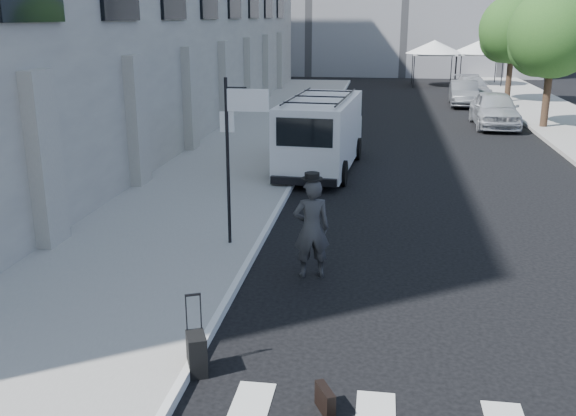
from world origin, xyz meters
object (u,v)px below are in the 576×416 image
(briefcase, at_px, (325,400))
(parked_car_c, at_px, (471,88))
(suitcase, at_px, (197,354))
(businessman, at_px, (311,229))
(parked_car_a, at_px, (495,109))
(cargo_van, at_px, (322,133))
(parked_car_b, at_px, (464,93))

(briefcase, relative_size, parked_car_c, 0.10)
(suitcase, bearing_deg, briefcase, -43.08)
(businessman, distance_m, suitcase, 3.97)
(briefcase, height_order, parked_car_a, parked_car_a)
(briefcase, xyz_separation_m, cargo_van, (-1.34, 13.44, 1.03))
(cargo_van, bearing_deg, parked_car_b, 73.11)
(parked_car_c, bearing_deg, suitcase, -105.89)
(businessman, bearing_deg, parked_car_a, -124.31)
(businessman, distance_m, parked_car_a, 19.54)
(parked_car_c, bearing_deg, parked_car_a, -94.10)
(businessman, height_order, parked_car_b, businessman)
(suitcase, distance_m, parked_car_b, 30.19)
(cargo_van, distance_m, parked_car_a, 11.73)
(briefcase, distance_m, suitcase, 1.98)
(businessman, relative_size, cargo_van, 0.31)
(businessman, height_order, parked_car_c, businessman)
(businessman, bearing_deg, cargo_van, -101.37)
(parked_car_b, bearing_deg, businessman, -99.59)
(parked_car_b, bearing_deg, parked_car_c, 79.00)
(parked_car_a, bearing_deg, businessman, -108.13)
(suitcase, bearing_deg, parked_car_b, 53.50)
(parked_car_b, relative_size, parked_car_c, 0.91)
(businessman, bearing_deg, briefcase, 82.99)
(briefcase, relative_size, suitcase, 0.39)
(cargo_van, height_order, parked_car_c, cargo_van)
(suitcase, xyz_separation_m, parked_car_a, (7.45, 22.23, 0.50))
(businessman, relative_size, briefcase, 4.39)
(businessman, bearing_deg, suitcase, 56.59)
(businessman, height_order, suitcase, businessman)
(businessman, height_order, parked_car_a, businessman)
(parked_car_a, bearing_deg, parked_car_b, 94.89)
(parked_car_c, bearing_deg, cargo_van, -112.48)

